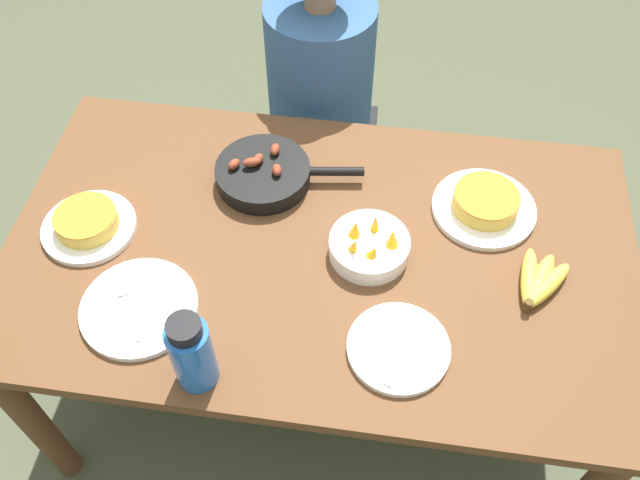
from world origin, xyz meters
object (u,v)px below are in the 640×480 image
object	(u,v)px
person_figure	(320,129)
banana_bunch	(539,282)
frittata_plate_center	(485,204)
empty_plate_near_front	(398,348)
empty_plate_far_left	(139,308)
fruit_bowl_mango	(369,247)
frittata_plate_side	(88,224)
water_bottle	(192,353)
skillet	(265,174)

from	to	relation	value
person_figure	banana_bunch	bearing A→B (deg)	-48.65
frittata_plate_center	empty_plate_near_front	size ratio (longest dim) A/B	1.16
empty_plate_near_front	empty_plate_far_left	bearing A→B (deg)	178.10
banana_bunch	fruit_bowl_mango	xyz separation A→B (m)	(-0.40, 0.04, 0.01)
frittata_plate_side	water_bottle	size ratio (longest dim) A/B	1.09
fruit_bowl_mango	person_figure	size ratio (longest dim) A/B	0.16
banana_bunch	empty_plate_near_front	size ratio (longest dim) A/B	0.81
empty_plate_far_left	water_bottle	distance (m)	0.24
banana_bunch	empty_plate_near_front	xyz separation A→B (m)	(-0.31, -0.21, -0.01)
water_bottle	empty_plate_far_left	bearing A→B (deg)	141.27
frittata_plate_side	water_bottle	xyz separation A→B (m)	(0.37, -0.35, 0.08)
empty_plate_far_left	person_figure	xyz separation A→B (m)	(0.29, 0.89, -0.24)
empty_plate_far_left	banana_bunch	bearing A→B (deg)	12.03
banana_bunch	person_figure	world-z (taller)	person_figure
fruit_bowl_mango	empty_plate_near_front	bearing A→B (deg)	-70.13
frittata_plate_center	empty_plate_near_front	xyz separation A→B (m)	(-0.19, -0.43, -0.02)
skillet	empty_plate_far_left	distance (m)	0.48
banana_bunch	skillet	size ratio (longest dim) A/B	0.48
banana_bunch	empty_plate_near_front	bearing A→B (deg)	-145.58
empty_plate_near_front	empty_plate_far_left	distance (m)	0.59
fruit_bowl_mango	water_bottle	bearing A→B (deg)	-131.55
empty_plate_near_front	person_figure	world-z (taller)	person_figure
frittata_plate_side	empty_plate_far_left	world-z (taller)	frittata_plate_side
empty_plate_near_front	water_bottle	bearing A→B (deg)	-163.93
empty_plate_near_front	empty_plate_far_left	world-z (taller)	same
banana_bunch	frittata_plate_side	world-z (taller)	frittata_plate_side
empty_plate_near_front	person_figure	size ratio (longest dim) A/B	0.19
fruit_bowl_mango	empty_plate_far_left	bearing A→B (deg)	-155.42
banana_bunch	water_bottle	xyz separation A→B (m)	(-0.73, -0.33, 0.08)
water_bottle	banana_bunch	bearing A→B (deg)	24.55
banana_bunch	empty_plate_far_left	bearing A→B (deg)	-167.97
empty_plate_near_front	fruit_bowl_mango	bearing A→B (deg)	109.87
person_figure	empty_plate_near_front	bearing A→B (deg)	-71.55
frittata_plate_side	empty_plate_near_front	distance (m)	0.82
skillet	frittata_plate_side	size ratio (longest dim) A/B	1.66
banana_bunch	person_figure	size ratio (longest dim) A/B	0.15
banana_bunch	frittata_plate_center	size ratio (longest dim) A/B	0.70
water_bottle	person_figure	xyz separation A→B (m)	(0.12, 1.03, -0.33)
skillet	empty_plate_near_front	xyz separation A→B (m)	(0.38, -0.45, -0.02)
empty_plate_far_left	fruit_bowl_mango	xyz separation A→B (m)	(0.50, 0.23, 0.02)
fruit_bowl_mango	frittata_plate_side	bearing A→B (deg)	-178.22
empty_plate_far_left	empty_plate_near_front	bearing A→B (deg)	-1.90
banana_bunch	person_figure	bearing A→B (deg)	131.35
empty_plate_far_left	frittata_plate_side	bearing A→B (deg)	132.86
frittata_plate_side	person_figure	world-z (taller)	person_figure
banana_bunch	skillet	xyz separation A→B (m)	(-0.69, 0.24, 0.01)
empty_plate_near_front	person_figure	bearing A→B (deg)	108.45
empty_plate_near_front	person_figure	xyz separation A→B (m)	(-0.30, 0.91, -0.24)
frittata_plate_side	empty_plate_near_front	world-z (taller)	frittata_plate_side
fruit_bowl_mango	banana_bunch	bearing A→B (deg)	-5.38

